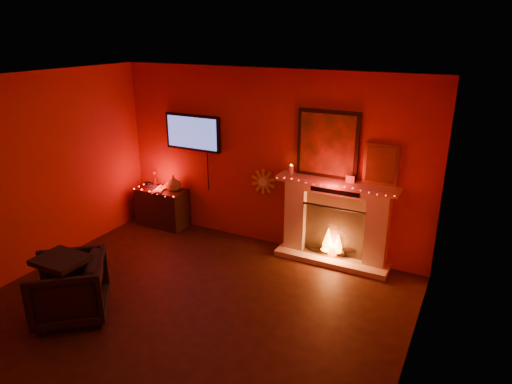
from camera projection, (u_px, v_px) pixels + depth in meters
room at (163, 217)px, 4.78m from camera, size 5.00×5.00×5.00m
fireplace at (335, 214)px, 6.50m from camera, size 1.72×0.40×2.18m
tv at (193, 133)px, 7.29m from camera, size 1.00×0.07×1.24m
sunburst_clock at (263, 182)px, 7.00m from camera, size 0.40×0.03×0.40m
console_table at (163, 205)px, 7.80m from camera, size 0.86×0.51×0.92m
armchair at (69, 289)px, 5.28m from camera, size 1.13×1.13×0.74m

